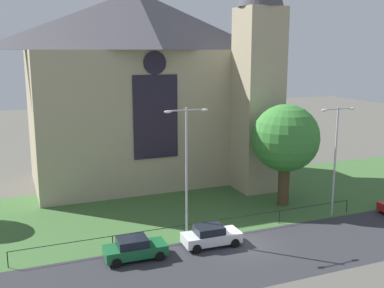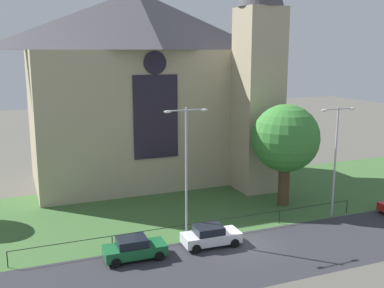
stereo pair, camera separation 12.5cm
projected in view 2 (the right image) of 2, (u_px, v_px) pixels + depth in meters
ground at (193, 203)px, 42.42m from camera, size 160.00×160.00×0.00m
road_asphalt at (259, 255)px, 31.52m from camera, size 120.00×8.00×0.01m
grass_verge at (202, 209)px, 40.61m from camera, size 120.00×20.00×0.01m
church_building at (147, 86)px, 48.13m from camera, size 23.20×16.20×26.00m
iron_railing at (202, 224)px, 34.55m from camera, size 27.63×0.07×1.13m
tree_right_near at (286, 139)px, 40.73m from camera, size 6.09×6.09×9.28m
streetlamp_near at (186, 159)px, 32.95m from camera, size 3.37×0.26×9.95m
streetlamp_far at (336, 149)px, 37.93m from camera, size 3.37×0.26×9.42m
parked_car_green at (134, 248)px, 30.83m from camera, size 4.24×2.11×1.51m
parked_car_white at (211, 236)px, 32.94m from camera, size 4.27×2.16×1.51m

